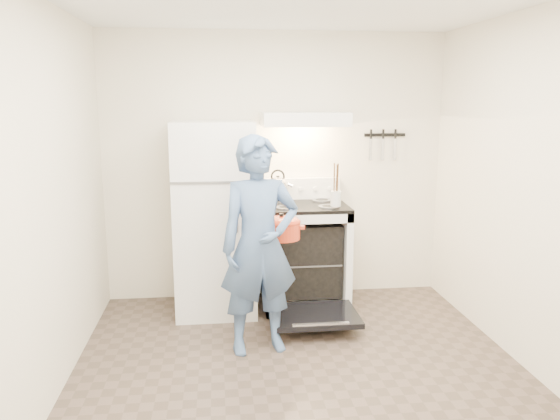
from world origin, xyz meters
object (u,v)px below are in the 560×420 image
object	(u,v)px
refrigerator	(215,218)
person	(260,246)
dutch_oven	(281,230)
stove_body	(304,256)
tea_kettle	(278,185)

from	to	relation	value
refrigerator	person	size ratio (longest dim) A/B	1.04
dutch_oven	stove_body	bearing A→B (deg)	65.45
person	dutch_oven	world-z (taller)	person
tea_kettle	dutch_oven	bearing A→B (deg)	-94.45
tea_kettle	refrigerator	bearing A→B (deg)	-158.47
person	refrigerator	bearing A→B (deg)	99.86
stove_body	person	bearing A→B (deg)	-118.27
stove_body	refrigerator	bearing A→B (deg)	-178.23
tea_kettle	dutch_oven	distance (m)	0.87
tea_kettle	person	size ratio (longest dim) A/B	0.18
person	dutch_oven	size ratio (longest dim) A/B	4.45
tea_kettle	person	world-z (taller)	person
person	tea_kettle	bearing A→B (deg)	65.91
tea_kettle	stove_body	bearing A→B (deg)	-43.06
person	dutch_oven	bearing A→B (deg)	43.13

